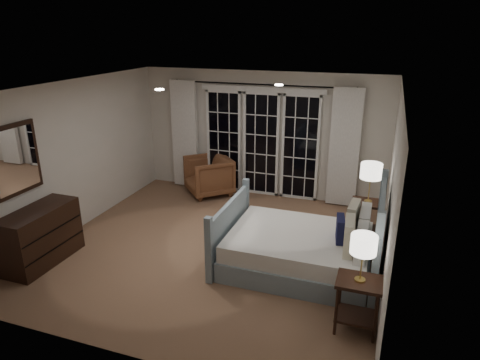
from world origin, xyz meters
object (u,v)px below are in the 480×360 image
(dresser, at_px, (41,236))
(bed, at_px, (303,248))
(nightstand_left, at_px, (358,297))
(lamp_left, at_px, (364,245))
(armchair, at_px, (209,176))
(nightstand_right, at_px, (366,214))
(lamp_right, at_px, (371,171))

(dresser, bearing_deg, bed, 16.39)
(nightstand_left, relative_size, lamp_left, 1.19)
(nightstand_left, relative_size, armchair, 0.75)
(armchair, relative_size, dresser, 0.73)
(bed, xyz_separation_m, lamp_left, (0.83, -1.12, 0.77))
(bed, height_order, nightstand_right, bed)
(armchair, bearing_deg, lamp_right, 29.56)
(bed, bearing_deg, lamp_right, 57.74)
(nightstand_right, bearing_deg, lamp_left, -88.66)
(nightstand_left, height_order, nightstand_right, nightstand_right)
(bed, height_order, nightstand_left, bed)
(nightstand_left, bearing_deg, bed, 126.71)
(nightstand_right, height_order, lamp_left, lamp_left)
(nightstand_left, bearing_deg, armchair, 133.97)
(bed, relative_size, lamp_left, 3.93)
(bed, bearing_deg, lamp_left, -53.29)
(nightstand_left, distance_m, nightstand_right, 2.36)
(nightstand_left, xyz_separation_m, lamp_left, (0.00, 0.00, 0.66))
(lamp_left, distance_m, dresser, 4.53)
(bed, bearing_deg, nightstand_right, 57.74)
(bed, xyz_separation_m, nightstand_right, (0.78, 1.24, 0.11))
(armchair, bearing_deg, lamp_left, 1.23)
(nightstand_left, height_order, armchair, armchair)
(lamp_left, xyz_separation_m, lamp_right, (-0.06, 2.35, 0.08))
(armchair, bearing_deg, dresser, -62.94)
(lamp_left, height_order, lamp_right, lamp_right)
(nightstand_right, relative_size, lamp_left, 1.19)
(lamp_left, distance_m, lamp_right, 2.36)
(nightstand_left, height_order, lamp_right, lamp_right)
(nightstand_right, relative_size, dresser, 0.55)
(lamp_left, bearing_deg, nightstand_left, 0.00)
(lamp_left, bearing_deg, bed, 126.71)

